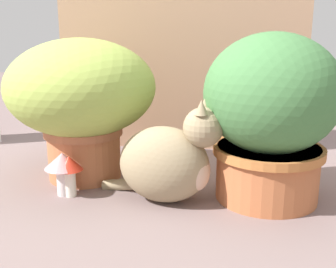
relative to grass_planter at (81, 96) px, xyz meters
name	(u,v)px	position (x,y,z in m)	size (l,w,h in m)	color
ground_plane	(128,196)	(0.17, -0.14, -0.27)	(6.00, 6.00, 0.00)	#75615F
cardboard_backdrop	(182,35)	(0.29, 0.38, 0.18)	(0.97, 0.03, 0.90)	tan
grass_planter	(81,96)	(0.00, 0.00, 0.00)	(0.47, 0.47, 0.45)	#B1643E
leafy_planter	(271,113)	(0.58, -0.11, -0.02)	(0.38, 0.38, 0.48)	#B4633B
cat	(170,161)	(0.30, -0.17, -0.15)	(0.37, 0.21, 0.32)	#968361
mushroom_ornament_red	(69,168)	(0.01, -0.16, -0.18)	(0.08, 0.08, 0.12)	silver
mushroom_ornament_pink	(63,165)	(-0.02, -0.16, -0.18)	(0.11, 0.11, 0.13)	silver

